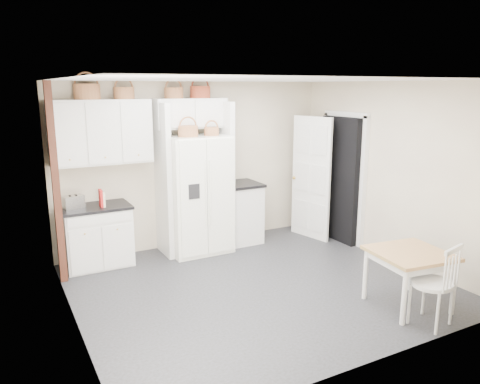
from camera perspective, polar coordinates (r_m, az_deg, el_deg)
floor at (r=6.20m, az=2.23°, el=-11.29°), size 4.50×4.50×0.00m
ceiling at (r=5.66m, az=2.46°, el=13.50°), size 4.50×4.50×0.00m
wall_back at (r=7.55m, az=-5.40°, el=3.36°), size 4.50×0.00×4.50m
wall_left at (r=5.06m, az=-20.18°, el=-2.04°), size 0.00×4.00×4.00m
wall_right at (r=7.18m, az=18.01°, el=2.31°), size 0.00×4.00×4.00m
refrigerator at (r=7.23m, az=-5.25°, el=-0.27°), size 0.93×0.75×1.81m
base_cab_left at (r=7.01m, az=-16.99°, el=-5.29°), size 0.91×0.58×0.84m
base_cab_right at (r=7.74m, az=0.07°, el=-2.61°), size 0.54×0.65×0.95m
dining_table at (r=5.86m, az=19.82°, el=-9.96°), size 0.90×0.90×0.67m
windsor_chair at (r=5.48m, az=22.40°, el=-10.27°), size 0.55×0.52×0.94m
counter_left at (r=6.89m, az=-17.23°, el=-1.80°), size 0.95×0.61×0.04m
counter_right at (r=7.62m, az=0.07°, el=0.99°), size 0.58×0.69×0.04m
toaster at (r=6.80m, az=-19.64°, el=-1.18°), size 0.30×0.21×0.19m
cookbook_red at (r=6.79m, az=-16.60°, el=-0.74°), size 0.04×0.16×0.24m
cookbook_cream at (r=6.80m, az=-16.43°, el=-0.84°), size 0.05×0.14×0.21m
basket_upper_b at (r=6.82m, az=-18.17°, el=11.54°), size 0.35×0.35×0.21m
basket_upper_c at (r=6.93m, az=-13.95°, el=11.63°), size 0.29×0.29×0.17m
basket_bridge_a at (r=7.15m, az=-8.08°, el=11.86°), size 0.28×0.28×0.16m
basket_bridge_b at (r=7.31m, az=-4.87°, el=12.03°), size 0.31×0.31×0.18m
basket_fridge_a at (r=6.92m, az=-6.35°, el=7.37°), size 0.30×0.30×0.16m
basket_fridge_b at (r=7.07m, az=-3.48°, el=7.39°), size 0.23×0.23×0.12m
upper_cabinet at (r=6.87m, az=-16.62°, el=7.01°), size 1.40×0.34×0.90m
bridge_cabinet at (r=7.25m, az=-6.11°, el=9.52°), size 1.12×0.34×0.45m
fridge_panel_left at (r=7.07m, az=-9.35°, el=1.37°), size 0.08×0.60×2.30m
fridge_panel_right at (r=7.46m, az=-1.93°, el=2.12°), size 0.08×0.60×2.30m
trim_post at (r=6.38m, az=-21.53°, el=0.78°), size 0.09×0.09×2.60m
doorway_void at (r=7.89m, az=12.20°, el=1.49°), size 0.18×0.85×2.05m
door_slab at (r=7.92m, az=8.65°, el=1.69°), size 0.21×0.79×2.05m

